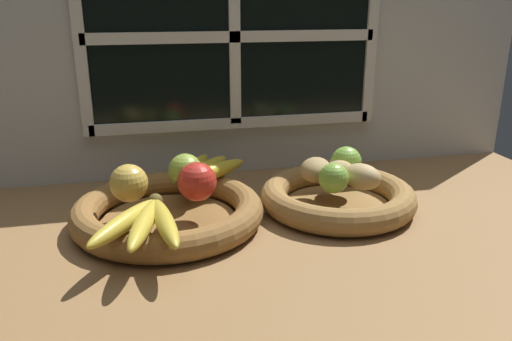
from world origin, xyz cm
name	(u,v)px	position (x,y,z in cm)	size (l,w,h in cm)	color
ground_plane	(264,227)	(0.00, 0.00, -1.50)	(140.00, 90.00, 3.00)	olive
back_wall	(233,51)	(0.00, 29.77, 27.88)	(140.00, 4.60, 55.00)	silver
fruit_bowl_left	(168,212)	(-17.35, 2.02, 2.31)	(34.41, 34.41, 4.98)	brown
fruit_bowl_right	(338,197)	(15.11, 2.02, 2.32)	(29.92, 29.92, 4.98)	olive
apple_red_right	(197,182)	(-12.16, -0.41, 8.42)	(6.88, 6.88, 6.88)	red
apple_green_back	(185,171)	(-13.52, 7.28, 8.18)	(6.41, 6.41, 6.41)	#8CAD3D
apple_golden_left	(129,183)	(-23.80, 2.23, 8.31)	(6.67, 6.67, 6.67)	gold
banana_bunch_front	(145,222)	(-21.49, -10.59, 6.40)	(14.55, 19.51, 2.85)	gold
banana_bunch_back	(199,170)	(-10.40, 12.48, 6.45)	(15.99, 18.37, 2.94)	gold
potato_small	(362,177)	(18.35, -1.22, 7.37)	(7.56, 5.42, 4.79)	tan
potato_back	(340,166)	(17.14, 6.48, 6.99)	(7.21, 4.51, 4.03)	tan
potato_oblong	(316,170)	(11.46, 4.86, 7.28)	(7.75, 5.96, 4.61)	#A38451
potato_large	(339,173)	(15.11, 2.02, 7.33)	(6.16, 4.60, 4.71)	tan
lime_near	(334,178)	(12.49, -1.91, 7.75)	(5.55, 5.55, 5.55)	#7AAD3D
lime_far	(346,162)	(18.17, 5.95, 8.05)	(6.14, 6.14, 6.14)	#7AAD3D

